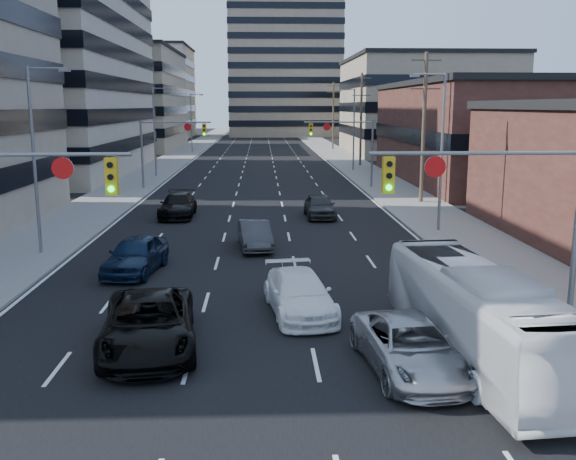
{
  "coord_description": "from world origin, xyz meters",
  "views": [
    {
      "loc": [
        0.31,
        -10.99,
        7.19
      ],
      "look_at": [
        1.37,
        14.7,
        2.2
      ],
      "focal_mm": 40.0,
      "sensor_mm": 36.0,
      "label": 1
    }
  ],
  "objects_px": {
    "black_pickup": "(149,324)",
    "silver_suv": "(411,347)",
    "white_van": "(299,294)",
    "transit_bus": "(477,315)",
    "sedan_blue": "(136,255)"
  },
  "relations": [
    {
      "from": "white_van",
      "to": "silver_suv",
      "type": "xyz_separation_m",
      "value": [
        2.76,
        -5.11,
        -0.01
      ]
    },
    {
      "from": "silver_suv",
      "to": "white_van",
      "type": "bearing_deg",
      "value": 112.22
    },
    {
      "from": "black_pickup",
      "to": "sedan_blue",
      "type": "relative_size",
      "value": 1.22
    },
    {
      "from": "sedan_blue",
      "to": "silver_suv",
      "type": "bearing_deg",
      "value": -41.18
    },
    {
      "from": "white_van",
      "to": "transit_bus",
      "type": "distance_m",
      "value": 6.55
    },
    {
      "from": "black_pickup",
      "to": "transit_bus",
      "type": "bearing_deg",
      "value": -14.66
    },
    {
      "from": "silver_suv",
      "to": "transit_bus",
      "type": "bearing_deg",
      "value": 12.5
    },
    {
      "from": "white_van",
      "to": "sedan_blue",
      "type": "bearing_deg",
      "value": 131.46
    },
    {
      "from": "white_van",
      "to": "silver_suv",
      "type": "distance_m",
      "value": 5.81
    },
    {
      "from": "transit_bus",
      "to": "white_van",
      "type": "bearing_deg",
      "value": 132.31
    },
    {
      "from": "black_pickup",
      "to": "white_van",
      "type": "xyz_separation_m",
      "value": [
        4.69,
        3.2,
        -0.09
      ]
    },
    {
      "from": "black_pickup",
      "to": "white_van",
      "type": "relative_size",
      "value": 1.17
    },
    {
      "from": "black_pickup",
      "to": "silver_suv",
      "type": "bearing_deg",
      "value": -21.63
    },
    {
      "from": "black_pickup",
      "to": "transit_bus",
      "type": "xyz_separation_m",
      "value": [
        9.46,
        -1.24,
        0.56
      ]
    },
    {
      "from": "transit_bus",
      "to": "sedan_blue",
      "type": "distance_m",
      "value": 15.52
    }
  ]
}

